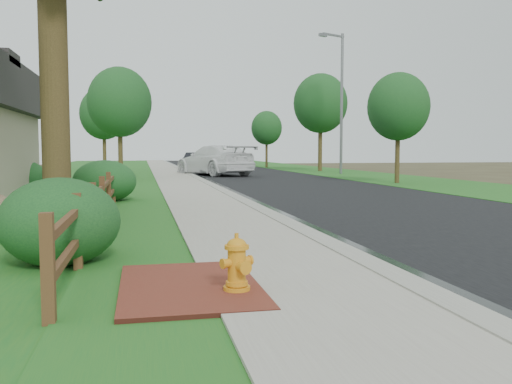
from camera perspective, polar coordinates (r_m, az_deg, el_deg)
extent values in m
plane|color=#3B3420|center=(7.95, 8.48, -7.80)|extent=(120.00, 120.00, 0.00)
cube|color=black|center=(42.94, -2.09, 2.20)|extent=(8.00, 90.00, 0.02)
cube|color=gray|center=(42.43, -7.69, 2.20)|extent=(0.40, 90.00, 0.12)
cube|color=black|center=(42.46, -7.22, 2.16)|extent=(0.50, 90.00, 0.00)
cube|color=gray|center=(42.35, -9.45, 2.16)|extent=(2.20, 90.00, 0.10)
cube|color=#1B5F21|center=(42.31, -12.02, 2.10)|extent=(1.60, 90.00, 0.06)
cube|color=#1B5F21|center=(42.64, -19.03, 1.96)|extent=(9.00, 90.00, 0.04)
cube|color=#1B5F21|center=(44.64, 6.68, 2.27)|extent=(6.00, 90.00, 0.04)
cube|color=maroon|center=(6.51, -7.03, -10.05)|extent=(1.60, 2.40, 0.11)
cube|color=#4D2F19|center=(5.47, -21.05, -7.77)|extent=(0.12, 0.12, 1.10)
cube|color=#4D2F19|center=(7.81, -18.27, -4.10)|extent=(0.12, 0.12, 1.10)
cube|color=#4D2F19|center=(10.18, -16.79, -2.12)|extent=(0.12, 0.12, 1.10)
cube|color=#4D2F19|center=(12.56, -15.87, -0.89)|extent=(0.12, 0.12, 1.10)
cube|color=#4D2F19|center=(14.95, -15.24, -0.06)|extent=(0.12, 0.12, 1.10)
cube|color=#4D2F19|center=(17.34, -14.79, 0.55)|extent=(0.12, 0.12, 1.10)
cube|color=#4D2F19|center=(19.73, -14.44, 1.01)|extent=(0.12, 0.12, 1.10)
cube|color=#4D2F19|center=(22.13, -14.17, 1.37)|extent=(0.12, 0.12, 1.10)
cube|color=#4D2F19|center=(6.65, -19.39, -6.46)|extent=(0.08, 2.35, 0.10)
cube|color=#4D2F19|center=(6.59, -19.48, -3.05)|extent=(0.08, 2.35, 0.10)
cube|color=#4D2F19|center=(9.01, -17.41, -3.61)|extent=(0.08, 2.35, 0.10)
cube|color=#4D2F19|center=(8.96, -17.47, -1.08)|extent=(0.08, 2.35, 0.10)
cube|color=#4D2F19|center=(11.38, -16.27, -1.95)|extent=(0.08, 2.35, 0.10)
cube|color=#4D2F19|center=(11.35, -16.31, 0.06)|extent=(0.08, 2.35, 0.10)
cube|color=#4D2F19|center=(13.76, -15.52, -0.85)|extent=(0.08, 2.35, 0.10)
cube|color=#4D2F19|center=(13.73, -15.55, 0.81)|extent=(0.08, 2.35, 0.10)
cube|color=#4D2F19|center=(16.15, -14.99, -0.08)|extent=(0.08, 2.35, 0.10)
cube|color=#4D2F19|center=(16.13, -15.02, 1.33)|extent=(0.08, 2.35, 0.10)
cube|color=#4D2F19|center=(18.54, -14.60, 0.49)|extent=(0.08, 2.35, 0.10)
cube|color=#4D2F19|center=(18.52, -14.62, 1.72)|extent=(0.08, 2.35, 0.10)
cube|color=#4D2F19|center=(20.94, -14.30, 0.93)|extent=(0.08, 2.35, 0.10)
cube|color=#4D2F19|center=(20.92, -14.32, 2.02)|extent=(0.08, 2.35, 0.10)
cylinder|color=#362A16|center=(10.95, -20.44, 9.77)|extent=(0.52, 0.52, 5.50)
cylinder|color=gold|center=(6.19, -2.03, -10.10)|extent=(0.30, 0.30, 0.05)
cylinder|color=gold|center=(6.13, -2.04, -7.93)|extent=(0.20, 0.20, 0.46)
cylinder|color=gold|center=(6.17, -2.04, -9.54)|extent=(0.25, 0.25, 0.04)
cylinder|color=gold|center=(6.09, -2.05, -5.80)|extent=(0.28, 0.28, 0.04)
ellipsoid|color=gold|center=(6.08, -2.05, -5.64)|extent=(0.22, 0.22, 0.17)
cylinder|color=gold|center=(6.06, -2.05, -4.64)|extent=(0.05, 0.05, 0.06)
cylinder|color=gold|center=(6.01, -1.38, -7.91)|extent=(0.16, 0.15, 0.13)
cylinder|color=gold|center=(6.04, -3.28, -7.51)|extent=(0.15, 0.14, 0.11)
cylinder|color=gold|center=(6.20, -0.84, -7.21)|extent=(0.15, 0.14, 0.11)
imported|color=white|center=(36.11, -4.40, 3.35)|extent=(5.23, 7.36, 1.98)
imported|color=black|center=(41.19, -4.49, 3.08)|extent=(1.80, 4.15, 1.39)
imported|color=black|center=(50.28, -6.54, 3.33)|extent=(2.65, 4.64, 1.45)
cylinder|color=slate|center=(38.25, 9.00, 9.07)|extent=(0.19, 0.19, 9.62)
cube|color=slate|center=(38.31, 8.15, 16.03)|extent=(1.81, 0.91, 0.13)
cube|color=slate|center=(37.64, 7.05, 16.08)|extent=(0.63, 0.46, 0.19)
ellipsoid|color=#163F1D|center=(8.33, -19.96, -2.97)|extent=(1.85, 1.85, 1.29)
ellipsoid|color=#163F1D|center=(18.26, -23.84, 0.98)|extent=(2.46, 2.46, 1.40)
ellipsoid|color=#163F1D|center=(17.96, -15.65, 1.08)|extent=(2.24, 2.24, 1.36)
cylinder|color=#362A16|center=(31.74, -14.09, 4.73)|extent=(0.26, 0.26, 3.83)
ellipsoid|color=#163F1D|center=(31.85, -14.17, 9.16)|extent=(3.59, 3.59, 3.94)
cylinder|color=#362A16|center=(28.05, 14.67, 4.29)|extent=(0.23, 0.23, 3.36)
ellipsoid|color=#163F1D|center=(28.13, 14.76, 8.69)|extent=(3.07, 3.07, 3.38)
cylinder|color=#362A16|center=(42.92, -15.66, 4.62)|extent=(0.27, 0.27, 3.89)
ellipsoid|color=#163F1D|center=(43.01, -15.73, 7.96)|extent=(3.59, 3.59, 3.95)
cylinder|color=#362A16|center=(43.09, 6.77, 5.27)|extent=(0.32, 0.32, 4.67)
ellipsoid|color=#163F1D|center=(43.24, 6.81, 9.26)|extent=(4.23, 4.23, 4.65)
cylinder|color=#362A16|center=(51.98, 1.12, 4.41)|extent=(0.23, 0.23, 3.33)
ellipsoid|color=#163F1D|center=(52.03, 1.12, 6.77)|extent=(2.94, 2.94, 3.23)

